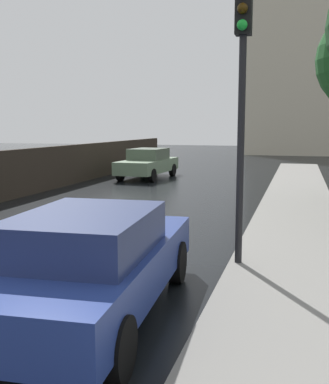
{
  "coord_description": "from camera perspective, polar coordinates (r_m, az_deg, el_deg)",
  "views": [
    {
      "loc": [
        5.11,
        -0.54,
        2.47
      ],
      "look_at": [
        2.46,
        8.66,
        1.13
      ],
      "focal_mm": 43.82,
      "sensor_mm": 36.0,
      "label": 1
    }
  ],
  "objects": [
    {
      "name": "car_blue_mid_road",
      "position": [
        6.18,
        -8.66,
        -8.34
      ],
      "size": [
        2.04,
        4.64,
        1.42
      ],
      "rotation": [
        0.0,
        0.0,
        0.06
      ],
      "color": "navy",
      "rests_on": "ground"
    },
    {
      "name": "car_green_far_ahead",
      "position": [
        22.51,
        -2.03,
        3.53
      ],
      "size": [
        1.96,
        4.53,
        1.42
      ],
      "rotation": [
        0.0,
        0.0,
        3.09
      ],
      "color": "slate",
      "rests_on": "ground"
    },
    {
      "name": "traffic_light",
      "position": [
        7.98,
        9.43,
        13.68
      ],
      "size": [
        0.26,
        0.39,
        4.55
      ],
      "color": "black",
      "rests_on": "sidewalk_strip"
    }
  ]
}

